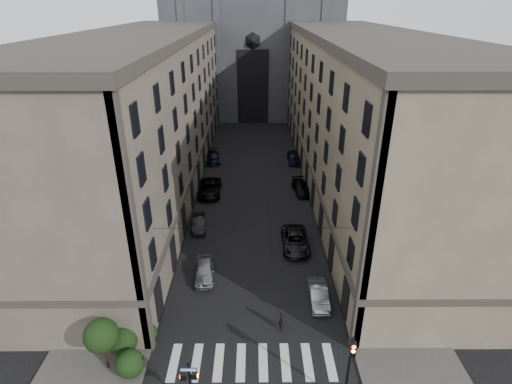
{
  "coord_description": "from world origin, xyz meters",
  "views": [
    {
      "loc": [
        0.16,
        -14.34,
        21.92
      ],
      "look_at": [
        0.32,
        13.88,
        8.47
      ],
      "focal_mm": 28.0,
      "sensor_mm": 36.0,
      "label": 1
    }
  ],
  "objects_px": {
    "car_right_midfar": "(302,188)",
    "car_right_near": "(318,294)",
    "car_left_midnear": "(199,223)",
    "car_left_midfar": "(210,188)",
    "car_right_far": "(294,157)",
    "gothic_tower": "(253,24)",
    "car_left_near": "(204,270)",
    "pedestrian_signal_left": "(190,383)",
    "car_right_midnear": "(295,240)",
    "traffic_light_right": "(350,364)",
    "pedestrian": "(282,319)",
    "car_left_far": "(213,157)"
  },
  "relations": [
    {
      "from": "car_right_midnear",
      "to": "car_right_midfar",
      "type": "bearing_deg",
      "value": 81.12
    },
    {
      "from": "gothic_tower",
      "to": "traffic_light_right",
      "type": "bearing_deg",
      "value": -85.62
    },
    {
      "from": "car_left_near",
      "to": "car_left_midnear",
      "type": "xyz_separation_m",
      "value": [
        -1.53,
        8.35,
        -0.07
      ]
    },
    {
      "from": "car_left_midnear",
      "to": "pedestrian",
      "type": "relative_size",
      "value": 2.15
    },
    {
      "from": "car_right_midnear",
      "to": "car_right_midfar",
      "type": "xyz_separation_m",
      "value": [
        2.0,
        12.51,
        -0.09
      ]
    },
    {
      "from": "car_right_near",
      "to": "car_right_far",
      "type": "distance_m",
      "value": 31.15
    },
    {
      "from": "car_left_midfar",
      "to": "car_right_far",
      "type": "distance_m",
      "value": 16.01
    },
    {
      "from": "car_right_midfar",
      "to": "gothic_tower",
      "type": "bearing_deg",
      "value": 90.28
    },
    {
      "from": "gothic_tower",
      "to": "car_right_far",
      "type": "bearing_deg",
      "value": -79.29
    },
    {
      "from": "gothic_tower",
      "to": "pedestrian_signal_left",
      "type": "relative_size",
      "value": 14.5
    },
    {
      "from": "car_left_far",
      "to": "car_right_far",
      "type": "relative_size",
      "value": 1.06
    },
    {
      "from": "car_left_far",
      "to": "pedestrian",
      "type": "relative_size",
      "value": 2.64
    },
    {
      "from": "gothic_tower",
      "to": "car_left_midnear",
      "type": "height_order",
      "value": "gothic_tower"
    },
    {
      "from": "car_left_near",
      "to": "car_right_midfar",
      "type": "bearing_deg",
      "value": 54.17
    },
    {
      "from": "gothic_tower",
      "to": "traffic_light_right",
      "type": "height_order",
      "value": "gothic_tower"
    },
    {
      "from": "pedestrian_signal_left",
      "to": "car_right_near",
      "type": "distance_m",
      "value": 13.12
    },
    {
      "from": "car_right_midnear",
      "to": "car_left_near",
      "type": "bearing_deg",
      "value": -150.43
    },
    {
      "from": "car_left_midnear",
      "to": "car_right_near",
      "type": "xyz_separation_m",
      "value": [
        11.06,
        -11.54,
        0.02
      ]
    },
    {
      "from": "car_right_midfar",
      "to": "car_right_near",
      "type": "bearing_deg",
      "value": -100.28
    },
    {
      "from": "car_right_far",
      "to": "pedestrian",
      "type": "relative_size",
      "value": 2.5
    },
    {
      "from": "car_left_far",
      "to": "car_right_midfar",
      "type": "xyz_separation_m",
      "value": [
        12.27,
        -10.99,
        -0.02
      ]
    },
    {
      "from": "gothic_tower",
      "to": "car_left_far",
      "type": "height_order",
      "value": "gothic_tower"
    },
    {
      "from": "gothic_tower",
      "to": "car_left_midfar",
      "type": "height_order",
      "value": "gothic_tower"
    },
    {
      "from": "car_right_midnear",
      "to": "pedestrian_signal_left",
      "type": "bearing_deg",
      "value": -113.63
    },
    {
      "from": "car_right_near",
      "to": "car_right_far",
      "type": "xyz_separation_m",
      "value": [
        0.87,
        31.14,
        0.11
      ]
    },
    {
      "from": "gothic_tower",
      "to": "car_right_near",
      "type": "xyz_separation_m",
      "value": [
        5.33,
        -63.91,
        -17.13
      ]
    },
    {
      "from": "car_left_midfar",
      "to": "car_right_near",
      "type": "xyz_separation_m",
      "value": [
        10.73,
        -20.1,
        -0.14
      ]
    },
    {
      "from": "car_left_near",
      "to": "car_left_midfar",
      "type": "xyz_separation_m",
      "value": [
        -1.2,
        16.91,
        0.08
      ]
    },
    {
      "from": "gothic_tower",
      "to": "pedestrian_signal_left",
      "type": "xyz_separation_m",
      "value": [
        -3.51,
        -73.46,
        -15.48
      ]
    },
    {
      "from": "traffic_light_right",
      "to": "car_left_near",
      "type": "xyz_separation_m",
      "value": [
        -9.8,
        12.32,
        -2.57
      ]
    },
    {
      "from": "car_right_near",
      "to": "gothic_tower",
      "type": "bearing_deg",
      "value": 95.22
    },
    {
      "from": "car_left_midnear",
      "to": "pedestrian",
      "type": "height_order",
      "value": "pedestrian"
    },
    {
      "from": "car_right_far",
      "to": "gothic_tower",
      "type": "bearing_deg",
      "value": 100.31
    },
    {
      "from": "car_left_midfar",
      "to": "pedestrian",
      "type": "bearing_deg",
      "value": -72.85
    },
    {
      "from": "car_left_midfar",
      "to": "car_right_midnear",
      "type": "xyz_separation_m",
      "value": [
        9.6,
        -12.19,
        -0.03
      ]
    },
    {
      "from": "gothic_tower",
      "to": "pedestrian",
      "type": "relative_size",
      "value": 31.78
    },
    {
      "from": "car_left_far",
      "to": "car_left_midfar",
      "type": "bearing_deg",
      "value": -94.36
    },
    {
      "from": "gothic_tower",
      "to": "pedestrian",
      "type": "height_order",
      "value": "gothic_tower"
    },
    {
      "from": "traffic_light_right",
      "to": "car_right_midnear",
      "type": "distance_m",
      "value": 17.29
    },
    {
      "from": "car_left_near",
      "to": "car_right_midnear",
      "type": "height_order",
      "value": "car_right_midnear"
    },
    {
      "from": "car_left_midfar",
      "to": "car_right_midfar",
      "type": "height_order",
      "value": "car_left_midfar"
    },
    {
      "from": "gothic_tower",
      "to": "car_right_near",
      "type": "distance_m",
      "value": 66.38
    },
    {
      "from": "car_right_midnear",
      "to": "pedestrian",
      "type": "bearing_deg",
      "value": -100.25
    },
    {
      "from": "pedestrian_signal_left",
      "to": "car_left_midnear",
      "type": "xyz_separation_m",
      "value": [
        -2.22,
        21.08,
        -1.67
      ]
    },
    {
      "from": "car_left_near",
      "to": "car_right_midfar",
      "type": "distance_m",
      "value": 20.13
    },
    {
      "from": "car_left_midnear",
      "to": "car_left_midfar",
      "type": "relative_size",
      "value": 0.68
    },
    {
      "from": "car_left_near",
      "to": "car_right_midfar",
      "type": "height_order",
      "value": "car_left_near"
    },
    {
      "from": "pedestrian_signal_left",
      "to": "car_left_midnear",
      "type": "bearing_deg",
      "value": 96.01
    },
    {
      "from": "gothic_tower",
      "to": "car_left_midfar",
      "type": "bearing_deg",
      "value": -97.02
    },
    {
      "from": "car_left_midfar",
      "to": "pedestrian",
      "type": "height_order",
      "value": "pedestrian"
    }
  ]
}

